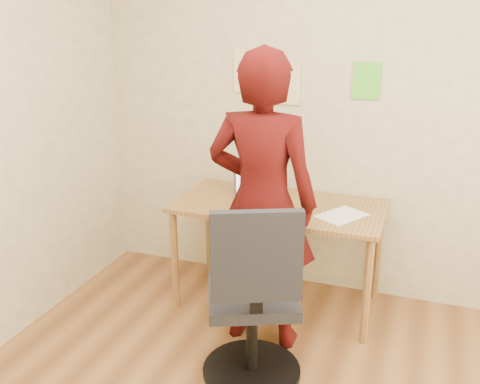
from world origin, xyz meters
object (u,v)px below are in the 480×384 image
at_px(phone, 296,217).
at_px(person, 262,203).
at_px(office_chair, 253,309).
at_px(desk, 279,216).
at_px(laptop, 257,192).

relative_size(phone, person, 0.08).
bearing_deg(office_chair, desk, 73.92).
xyz_separation_m(laptop, person, (0.20, -0.50, 0.11)).
xyz_separation_m(laptop, office_chair, (0.29, -0.94, -0.33)).
relative_size(desk, office_chair, 1.30).
height_order(desk, laptop, laptop).
bearing_deg(person, desk, -89.11).
relative_size(phone, office_chair, 0.13).
distance_m(desk, phone, 0.28).
bearing_deg(office_chair, person, 78.88).
distance_m(laptop, office_chair, 1.04).
xyz_separation_m(desk, laptop, (-0.18, 0.05, 0.14)).
xyz_separation_m(laptop, phone, (0.34, -0.26, -0.05)).
bearing_deg(phone, laptop, 120.85).
bearing_deg(desk, person, -87.45).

